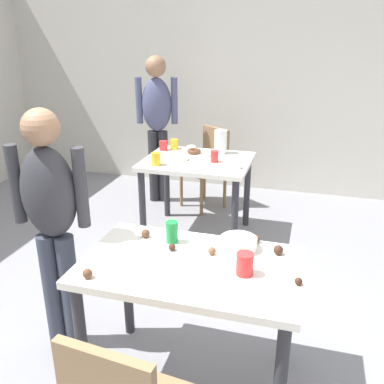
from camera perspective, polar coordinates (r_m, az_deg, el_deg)
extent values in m
plane|color=gray|center=(2.72, -2.88, -22.11)|extent=(6.40, 6.40, 0.00)
cube|color=beige|center=(5.14, 8.72, 14.53)|extent=(6.40, 0.10, 2.60)
cube|color=silver|center=(2.19, -0.16, -9.95)|extent=(1.11, 0.68, 0.04)
cylinder|color=#2D2D33|center=(2.36, -14.55, -19.15)|extent=(0.06, 0.06, 0.71)
cylinder|color=#2D2D33|center=(2.76, -8.65, -12.18)|extent=(0.06, 0.06, 0.71)
cylinder|color=#2D2D33|center=(2.57, 12.82, -15.37)|extent=(0.06, 0.06, 0.71)
cube|color=silver|center=(3.88, 0.73, 4.12)|extent=(0.96, 0.78, 0.04)
cylinder|color=#2D2D33|center=(3.84, -6.65, -2.15)|extent=(0.06, 0.06, 0.71)
cylinder|color=#2D2D33|center=(3.62, 5.72, -3.59)|extent=(0.06, 0.06, 0.71)
cylinder|color=#2D2D33|center=(4.42, -3.40, 1.08)|extent=(0.06, 0.06, 0.71)
cylinder|color=#2D2D33|center=(4.23, 7.38, 0.01)|extent=(0.06, 0.06, 0.71)
cube|color=olive|center=(4.62, 1.50, 2.98)|extent=(0.56, 0.56, 0.04)
cube|color=olive|center=(4.67, 3.19, 6.10)|extent=(0.34, 0.25, 0.42)
cylinder|color=olive|center=(4.47, 1.27, -0.71)|extent=(0.04, 0.04, 0.41)
cylinder|color=olive|center=(4.71, -1.44, 0.46)|extent=(0.04, 0.04, 0.41)
cylinder|color=olive|center=(4.69, 4.41, 0.27)|extent=(0.04, 0.04, 0.41)
cylinder|color=olive|center=(4.92, 1.66, 1.35)|extent=(0.04, 0.04, 0.41)
cylinder|color=#383D4C|center=(2.77, -18.13, -12.45)|extent=(0.11, 0.11, 0.75)
cylinder|color=#383D4C|center=(2.73, -16.01, -12.79)|extent=(0.11, 0.11, 0.75)
ellipsoid|color=#333338|center=(2.47, -18.64, -0.11)|extent=(0.34, 0.24, 0.53)
sphere|color=#997051|center=(2.37, -19.66, 8.19)|extent=(0.20, 0.20, 0.20)
cylinder|color=#333338|center=(2.55, -22.55, 0.96)|extent=(0.08, 0.08, 0.45)
cylinder|color=#333338|center=(2.37, -14.66, 0.54)|extent=(0.08, 0.08, 0.45)
cylinder|color=#28282D|center=(4.82, -3.86, 3.42)|extent=(0.11, 0.11, 0.81)
cylinder|color=#28282D|center=(4.84, -5.16, 3.43)|extent=(0.11, 0.11, 0.81)
ellipsoid|color=#4C5175|center=(4.67, -4.75, 11.58)|extent=(0.36, 0.27, 0.58)
sphere|color=#997051|center=(4.62, -4.90, 16.45)|extent=(0.22, 0.22, 0.22)
cylinder|color=#4C5175|center=(4.64, -2.39, 12.11)|extent=(0.08, 0.08, 0.49)
cylinder|color=#4C5175|center=(4.69, -7.12, 12.07)|extent=(0.08, 0.08, 0.49)
cylinder|color=white|center=(2.30, 6.23, -6.87)|extent=(0.20, 0.20, 0.06)
cylinder|color=#198438|center=(2.35, -2.71, -5.38)|extent=(0.07, 0.07, 0.12)
cube|color=silver|center=(2.17, -11.13, -9.91)|extent=(0.17, 0.02, 0.01)
cylinder|color=red|center=(2.07, 7.09, -9.55)|extent=(0.08, 0.08, 0.11)
sphere|color=brown|center=(2.24, 2.69, -7.89)|extent=(0.04, 0.04, 0.04)
sphere|color=#3D2319|center=(2.06, 14.09, -11.53)|extent=(0.04, 0.04, 0.04)
sphere|color=#3D2319|center=(2.28, -2.68, -7.40)|extent=(0.04, 0.04, 0.04)
sphere|color=brown|center=(2.10, -13.83, -10.57)|extent=(0.05, 0.05, 0.05)
sphere|color=brown|center=(2.39, 8.57, -6.24)|extent=(0.04, 0.04, 0.04)
sphere|color=#3D2319|center=(2.29, 11.49, -7.62)|extent=(0.05, 0.05, 0.05)
sphere|color=brown|center=(2.43, -6.24, -5.53)|extent=(0.05, 0.05, 0.05)
sphere|color=brown|center=(2.15, 6.74, -9.43)|extent=(0.04, 0.04, 0.04)
cylinder|color=white|center=(4.06, 3.85, 6.74)|extent=(0.12, 0.12, 0.22)
cylinder|color=red|center=(4.18, -3.86, 6.23)|extent=(0.08, 0.08, 0.09)
cylinder|color=yellow|center=(3.70, -4.85, 4.44)|extent=(0.08, 0.08, 0.11)
cylinder|color=yellow|center=(4.21, -2.38, 6.42)|extent=(0.08, 0.08, 0.10)
cylinder|color=red|center=(3.79, 3.03, 4.80)|extent=(0.07, 0.07, 0.10)
torus|color=white|center=(4.23, -0.11, 6.03)|extent=(0.10, 0.10, 0.03)
torus|color=white|center=(4.00, 2.33, 5.17)|extent=(0.12, 0.12, 0.04)
torus|color=white|center=(3.65, 6.02, 3.47)|extent=(0.10, 0.10, 0.03)
torus|color=brown|center=(4.07, 0.28, 5.49)|extent=(0.13, 0.13, 0.04)
torus|color=white|center=(3.85, -1.26, 4.57)|extent=(0.12, 0.12, 0.04)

